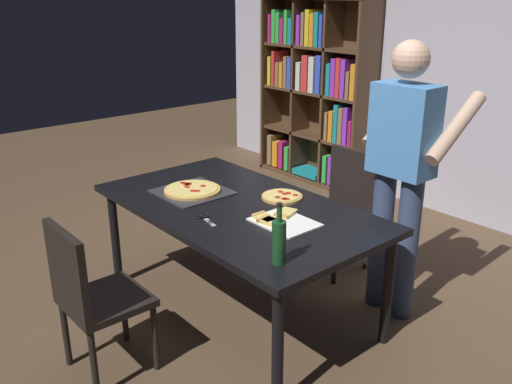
% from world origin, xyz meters
% --- Properties ---
extents(ground_plane, '(12.00, 12.00, 0.00)m').
position_xyz_m(ground_plane, '(0.00, 0.00, 0.00)').
color(ground_plane, brown).
extents(back_wall, '(6.40, 0.10, 2.80)m').
position_xyz_m(back_wall, '(0.00, 2.60, 1.40)').
color(back_wall, '#BCB7C6').
rests_on(back_wall, ground_plane).
extents(dining_table, '(1.86, 1.04, 0.75)m').
position_xyz_m(dining_table, '(0.00, 0.00, 0.69)').
color(dining_table, black).
rests_on(dining_table, ground_plane).
extents(chair_near_camera, '(0.42, 0.42, 0.90)m').
position_xyz_m(chair_near_camera, '(-0.00, -1.01, 0.51)').
color(chair_near_camera, black).
rests_on(chair_near_camera, ground_plane).
extents(chair_far_side, '(0.42, 0.42, 0.90)m').
position_xyz_m(chair_far_side, '(0.00, 1.01, 0.51)').
color(chair_far_side, black).
rests_on(chair_far_side, ground_plane).
extents(bookshelf, '(1.40, 0.35, 1.95)m').
position_xyz_m(bookshelf, '(-1.58, 2.37, 0.97)').
color(bookshelf, '#513823').
rests_on(bookshelf, ground_plane).
extents(person_serving_pizza, '(0.55, 0.54, 1.75)m').
position_xyz_m(person_serving_pizza, '(0.64, 0.79, 1.00)').
color(person_serving_pizza, '#38476B').
rests_on(person_serving_pizza, ground_plane).
extents(pepperoni_pizza_on_tray, '(0.43, 0.43, 0.04)m').
position_xyz_m(pepperoni_pizza_on_tray, '(-0.37, -0.09, 0.77)').
color(pepperoni_pizza_on_tray, '#2D2D33').
rests_on(pepperoni_pizza_on_tray, dining_table).
extents(pizza_slices_on_towel, '(0.36, 0.30, 0.03)m').
position_xyz_m(pizza_slices_on_towel, '(0.37, 0.02, 0.76)').
color(pizza_slices_on_towel, white).
rests_on(pizza_slices_on_towel, dining_table).
extents(wine_bottle, '(0.07, 0.07, 0.32)m').
position_xyz_m(wine_bottle, '(0.74, -0.33, 0.87)').
color(wine_bottle, '#194723').
rests_on(wine_bottle, dining_table).
extents(kitchen_scissors, '(0.20, 0.09, 0.01)m').
position_xyz_m(kitchen_scissors, '(0.05, -0.29, 0.76)').
color(kitchen_scissors, silver).
rests_on(kitchen_scissors, dining_table).
extents(second_pizza_plain, '(0.26, 0.26, 0.03)m').
position_xyz_m(second_pizza_plain, '(0.09, 0.29, 0.76)').
color(second_pizza_plain, tan).
rests_on(second_pizza_plain, dining_table).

